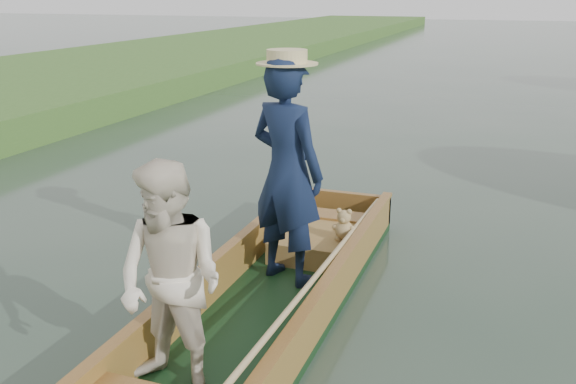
% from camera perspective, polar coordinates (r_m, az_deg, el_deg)
% --- Properties ---
extents(ground, '(120.00, 120.00, 0.00)m').
position_cam_1_polar(ground, '(5.38, -2.22, -11.54)').
color(ground, '#283D30').
rests_on(ground, ground).
extents(punt, '(1.13, 5.00, 2.12)m').
position_cam_1_polar(punt, '(5.10, -2.84, -5.02)').
color(punt, black).
rests_on(punt, ground).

